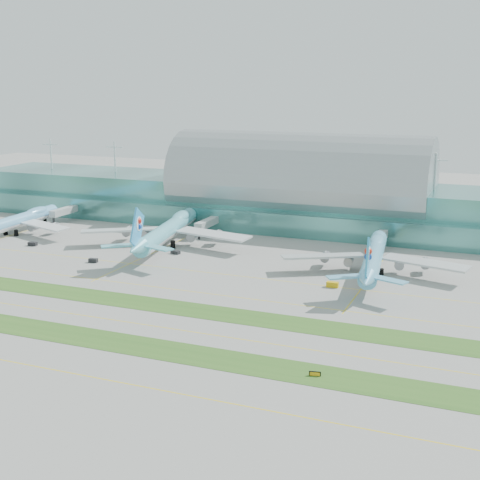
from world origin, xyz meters
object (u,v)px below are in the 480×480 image
at_px(airliner_c, 374,256).
at_px(taxiway_sign_east, 315,374).
at_px(terminal, 300,195).
at_px(airliner_b, 168,229).
at_px(airliner_a, 16,221).

height_order(airliner_c, taxiway_sign_east, airliner_c).
bearing_deg(terminal, taxiway_sign_east, -71.67).
relative_size(terminal, airliner_b, 4.19).
bearing_deg(terminal, airliner_b, -123.07).
bearing_deg(airliner_a, airliner_c, -4.58).
distance_m(airliner_a, airliner_c, 158.67).
relative_size(airliner_b, airliner_c, 1.10).
height_order(airliner_a, taxiway_sign_east, airliner_a).
height_order(terminal, taxiway_sign_east, terminal).
xyz_separation_m(terminal, airliner_a, (-110.67, -63.93, -8.36)).
bearing_deg(airliner_b, airliner_c, -16.70).
bearing_deg(terminal, airliner_a, -149.99).
height_order(airliner_b, airliner_c, airliner_b).
bearing_deg(terminal, airliner_c, -54.65).
bearing_deg(taxiway_sign_east, airliner_b, 120.89).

